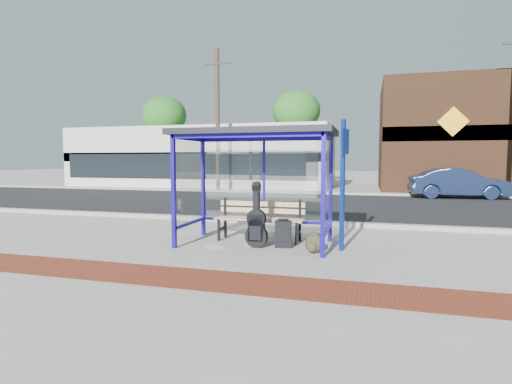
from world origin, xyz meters
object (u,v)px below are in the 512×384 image
(bench, at_px, (260,217))
(suitcase, at_px, (283,234))
(backpack, at_px, (313,243))
(parked_car, at_px, (458,183))
(guitar_bag, at_px, (256,225))

(bench, xyz_separation_m, suitcase, (0.65, -0.56, -0.25))
(bench, height_order, backpack, bench)
(suitcase, bearing_deg, bench, 129.62)
(bench, relative_size, backpack, 4.86)
(bench, bearing_deg, parked_car, 62.03)
(bench, xyz_separation_m, parked_car, (6.39, 12.10, 0.18))
(backpack, bearing_deg, suitcase, 161.75)
(suitcase, height_order, backpack, suitcase)
(guitar_bag, relative_size, suitcase, 2.14)
(guitar_bag, bearing_deg, suitcase, 19.42)
(bench, distance_m, guitar_bag, 0.73)
(guitar_bag, bearing_deg, backpack, -7.05)
(bench, relative_size, suitcase, 3.29)
(bench, height_order, suitcase, bench)
(suitcase, xyz_separation_m, parked_car, (5.74, 12.66, 0.43))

